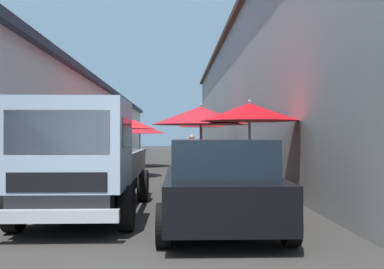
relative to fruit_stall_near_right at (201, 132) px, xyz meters
name	(u,v)px	position (x,y,z in m)	size (l,w,h in m)	color
ground	(164,173)	(-1.98, 1.59, -1.67)	(90.00, 90.00, 0.00)	#33302D
building_left_whitewash	(17,123)	(0.27, 8.32, 0.39)	(49.80, 7.50, 4.11)	silver
building_right_concrete	(311,91)	(0.27, -5.13, 1.89)	(49.80, 7.50, 7.12)	gray
fruit_stall_near_right	(201,132)	(0.00, 0.00, 0.00)	(2.16, 2.16, 2.35)	#9E9EA3
fruit_stall_near_left	(201,123)	(-7.73, 0.45, 0.17)	(2.64, 2.64, 2.38)	#9E9EA3
fruit_stall_far_left	(140,133)	(1.45, 2.89, -0.02)	(2.55, 2.55, 2.17)	#9E9EA3
fruit_stall_mid_lane	(122,127)	(-3.74, 3.08, 0.14)	(2.47, 2.47, 2.33)	#9E9EA3
fruit_stall_far_right	(250,127)	(-9.69, -0.55, 0.04)	(2.22, 2.22, 2.32)	#9E9EA3
hatchback_car	(218,182)	(-12.15, 0.42, -0.94)	(3.92, 1.95, 1.45)	black
delivery_truck	(81,163)	(-11.75, 2.77, -0.63)	(4.93, 1.99, 2.08)	black
vendor_by_crates	(192,153)	(-4.24, 0.56, -0.79)	(0.45, 0.49, 1.55)	#232328
parked_scooter	(105,161)	(-1.16, 4.11, -1.23)	(1.67, 0.55, 1.14)	black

